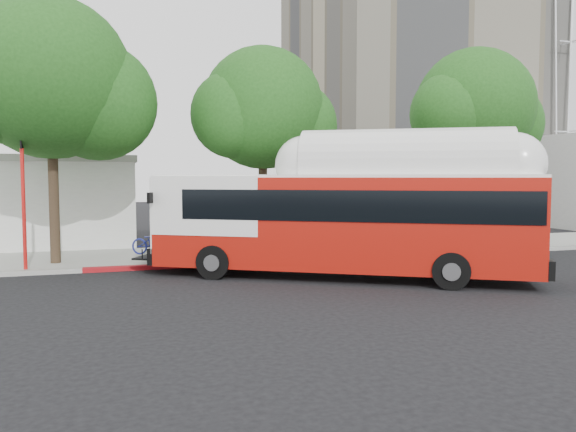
% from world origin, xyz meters
% --- Properties ---
extents(ground, '(120.00, 120.00, 0.00)m').
position_xyz_m(ground, '(0.00, 0.00, 0.00)').
color(ground, black).
rests_on(ground, ground).
extents(sidewalk, '(60.00, 5.00, 0.15)m').
position_xyz_m(sidewalk, '(0.00, 6.50, 0.07)').
color(sidewalk, gray).
rests_on(sidewalk, ground).
extents(curb_strip, '(60.00, 0.30, 0.15)m').
position_xyz_m(curb_strip, '(0.00, 3.90, 0.07)').
color(curb_strip, gray).
rests_on(curb_strip, ground).
extents(red_curb_segment, '(10.00, 0.32, 0.16)m').
position_xyz_m(red_curb_segment, '(-3.00, 3.90, 0.08)').
color(red_curb_segment, maroon).
rests_on(red_curb_segment, ground).
extents(street_tree_left, '(6.67, 5.80, 9.74)m').
position_xyz_m(street_tree_left, '(-8.53, 5.56, 6.60)').
color(street_tree_left, '#2D2116').
rests_on(street_tree_left, ground).
extents(street_tree_mid, '(5.75, 5.00, 8.62)m').
position_xyz_m(street_tree_mid, '(-0.59, 6.06, 5.91)').
color(street_tree_mid, '#2D2116').
rests_on(street_tree_mid, ground).
extents(street_tree_right, '(6.21, 5.40, 9.18)m').
position_xyz_m(street_tree_right, '(9.44, 5.86, 6.26)').
color(street_tree_right, '#2D2116').
rests_on(street_tree_right, ground).
extents(apartment_tower, '(18.00, 18.00, 37.00)m').
position_xyz_m(apartment_tower, '(18.00, 28.00, 17.62)').
color(apartment_tower, tan).
rests_on(apartment_tower, ground).
extents(transit_bus, '(12.40, 8.53, 3.86)m').
position_xyz_m(transit_bus, '(0.21, 0.30, 1.80)').
color(transit_bus, '#A3140B').
rests_on(transit_bus, ground).
extents(signal_pole, '(0.13, 0.43, 4.50)m').
position_xyz_m(signal_pole, '(-9.84, 4.23, 2.31)').
color(signal_pole, red).
rests_on(signal_pole, ground).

